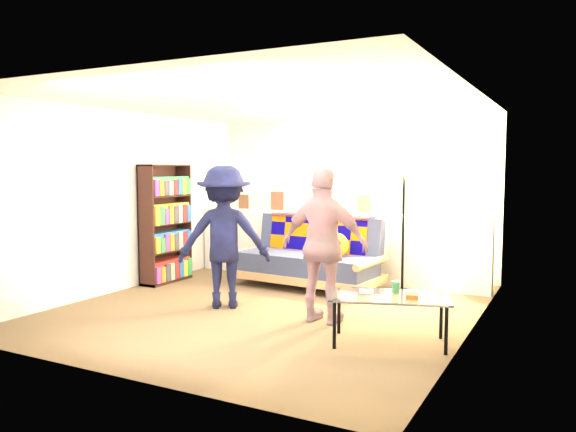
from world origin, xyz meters
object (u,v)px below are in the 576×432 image
object	(u,v)px
coffee_table	(390,298)
futon_sofa	(311,258)
person_left	(224,237)
person_right	(324,245)
bookshelf	(166,227)
floor_lamp	(404,205)

from	to	relation	value
coffee_table	futon_sofa	bearing A→B (deg)	131.68
futon_sofa	person_left	bearing A→B (deg)	-105.94
coffee_table	person_right	distance (m)	1.01
bookshelf	coffee_table	xyz separation A→B (m)	(3.73, -1.28, -0.36)
coffee_table	floor_lamp	xyz separation A→B (m)	(-0.52, 2.25, 0.73)
futon_sofa	bookshelf	size ratio (longest dim) A/B	1.24
bookshelf	person_left	world-z (taller)	bookshelf
bookshelf	coffee_table	size ratio (longest dim) A/B	1.38
coffee_table	person_right	bearing A→B (deg)	155.81
futon_sofa	floor_lamp	world-z (taller)	floor_lamp
bookshelf	coffee_table	bearing A→B (deg)	-19.02
coffee_table	person_left	xyz separation A→B (m)	(-2.16, 0.46, 0.40)
floor_lamp	coffee_table	bearing A→B (deg)	-76.86
person_left	person_right	bearing A→B (deg)	145.06
futon_sofa	person_right	world-z (taller)	person_right
coffee_table	person_left	bearing A→B (deg)	168.03
futon_sofa	person_right	xyz separation A→B (m)	(0.89, -1.57, 0.43)
futon_sofa	floor_lamp	bearing A→B (deg)	13.90
futon_sofa	bookshelf	world-z (taller)	bookshelf
bookshelf	person_right	size ratio (longest dim) A/B	1.02
bookshelf	floor_lamp	distance (m)	3.36
coffee_table	floor_lamp	distance (m)	2.42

